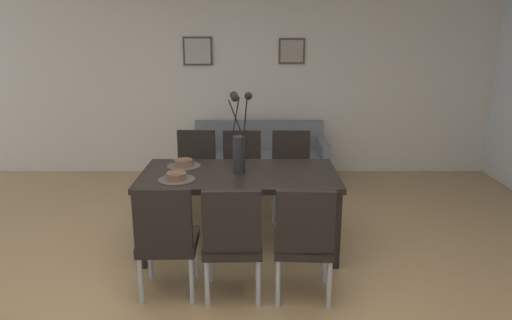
# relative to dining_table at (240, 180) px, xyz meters

# --- Properties ---
(ground_plane) EXTENTS (9.00, 9.00, 0.00)m
(ground_plane) POSITION_rel_dining_table_xyz_m (-0.14, -0.72, -0.66)
(ground_plane) COLOR tan
(back_wall_panel) EXTENTS (9.00, 0.10, 2.60)m
(back_wall_panel) POSITION_rel_dining_table_xyz_m (-0.14, 2.53, 0.64)
(back_wall_panel) COLOR silver
(back_wall_panel) RESTS_ON ground
(dining_table) EXTENTS (1.80, 0.94, 0.74)m
(dining_table) POSITION_rel_dining_table_xyz_m (0.00, 0.00, 0.00)
(dining_table) COLOR black
(dining_table) RESTS_ON ground
(dining_chair_near_left) EXTENTS (0.45, 0.45, 0.92)m
(dining_chair_near_left) POSITION_rel_dining_table_xyz_m (-0.52, -0.86, -0.15)
(dining_chair_near_left) COLOR black
(dining_chair_near_left) RESTS_ON ground
(dining_chair_near_right) EXTENTS (0.46, 0.46, 0.92)m
(dining_chair_near_right) POSITION_rel_dining_table_xyz_m (-0.52, 0.89, -0.15)
(dining_chair_near_right) COLOR black
(dining_chair_near_right) RESTS_ON ground
(dining_chair_far_left) EXTENTS (0.45, 0.45, 0.92)m
(dining_chair_far_left) POSITION_rel_dining_table_xyz_m (-0.02, -0.90, -0.15)
(dining_chair_far_left) COLOR black
(dining_chair_far_left) RESTS_ON ground
(dining_chair_far_right) EXTENTS (0.44, 0.44, 0.92)m
(dining_chair_far_right) POSITION_rel_dining_table_xyz_m (-0.00, 0.87, -0.15)
(dining_chair_far_right) COLOR black
(dining_chair_far_right) RESTS_ON ground
(dining_chair_mid_left) EXTENTS (0.46, 0.46, 0.92)m
(dining_chair_mid_left) POSITION_rel_dining_table_xyz_m (0.51, -0.90, -0.15)
(dining_chair_mid_left) COLOR black
(dining_chair_mid_left) RESTS_ON ground
(dining_chair_mid_right) EXTENTS (0.45, 0.45, 0.92)m
(dining_chair_mid_right) POSITION_rel_dining_table_xyz_m (0.54, 0.88, -0.15)
(dining_chair_mid_right) COLOR black
(dining_chair_mid_right) RESTS_ON ground
(centerpiece_vase) EXTENTS (0.21, 0.23, 0.73)m
(centerpiece_vase) POSITION_rel_dining_table_xyz_m (0.00, 0.00, 0.36)
(centerpiece_vase) COLOR #232326
(centerpiece_vase) RESTS_ON dining_table
(placemat_near_left) EXTENTS (0.32, 0.32, 0.01)m
(placemat_near_left) POSITION_rel_dining_table_xyz_m (-0.54, -0.21, 0.08)
(placemat_near_left) COLOR #4C4742
(placemat_near_left) RESTS_ON dining_table
(bowl_near_left) EXTENTS (0.17, 0.17, 0.07)m
(bowl_near_left) POSITION_rel_dining_table_xyz_m (-0.54, -0.21, 0.12)
(bowl_near_left) COLOR brown
(bowl_near_left) RESTS_ON dining_table
(placemat_near_right) EXTENTS (0.32, 0.32, 0.01)m
(placemat_near_right) POSITION_rel_dining_table_xyz_m (-0.54, 0.21, 0.08)
(placemat_near_right) COLOR #4C4742
(placemat_near_right) RESTS_ON dining_table
(bowl_near_right) EXTENTS (0.17, 0.17, 0.07)m
(bowl_near_right) POSITION_rel_dining_table_xyz_m (-0.54, 0.21, 0.12)
(bowl_near_right) COLOR brown
(bowl_near_right) RESTS_ON dining_table
(sofa) EXTENTS (1.74, 0.84, 0.80)m
(sofa) POSITION_rel_dining_table_xyz_m (0.20, 1.90, -0.38)
(sofa) COLOR slate
(sofa) RESTS_ON ground
(framed_picture_left) EXTENTS (0.40, 0.03, 0.38)m
(framed_picture_left) POSITION_rel_dining_table_xyz_m (-0.64, 2.46, 1.05)
(framed_picture_left) COLOR #473828
(framed_picture_center) EXTENTS (0.36, 0.03, 0.34)m
(framed_picture_center) POSITION_rel_dining_table_xyz_m (0.64, 2.46, 1.05)
(framed_picture_center) COLOR #473828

